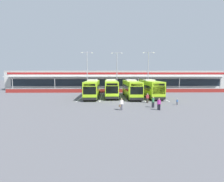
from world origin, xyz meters
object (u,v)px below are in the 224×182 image
pedestrian_child (177,102)px  pedestrian_approaching_bus (159,104)px  pedestrian_with_handbag (121,104)px  lamp_post_east (148,69)px  coach_bus_leftmost (92,89)px  coach_bus_left_centre (111,88)px  coach_bus_centre (131,89)px  pedestrian_near_bin (147,98)px  lamp_post_west (87,69)px  pedestrian_in_dark_coat (153,102)px  lamp_post_centre (117,69)px  coach_bus_right_centre (150,89)px

pedestrian_child → pedestrian_approaching_bus: (-4.06, -3.62, 0.33)m
pedestrian_with_handbag → lamp_post_east: bearing=68.5°
coach_bus_leftmost → coach_bus_left_centre: bearing=17.3°
coach_bus_centre → pedestrian_near_bin: (1.82, -6.90, -0.91)m
lamp_post_west → coach_bus_centre: bearing=-45.4°
pedestrian_approaching_bus → pedestrian_near_bin: bearing=92.8°
coach_bus_leftmost → coach_bus_centre: 8.32m
coach_bus_left_centre → pedestrian_approaching_bus: size_ratio=7.53×
pedestrian_in_dark_coat → pedestrian_approaching_bus: same height
coach_bus_leftmost → pedestrian_approaching_bus: 16.46m
coach_bus_left_centre → pedestrian_in_dark_coat: coach_bus_left_centre is taller
coach_bus_leftmost → lamp_post_west: bearing=103.0°
pedestrian_in_dark_coat → lamp_post_centre: bearing=100.8°
lamp_post_centre → lamp_post_east: same height
pedestrian_with_handbag → pedestrian_child: bearing=21.3°
coach_bus_left_centre → pedestrian_with_handbag: coach_bus_left_centre is taller
coach_bus_centre → coach_bus_right_centre: (4.13, 0.66, 0.00)m
lamp_post_centre → coach_bus_left_centre: bearing=-99.8°
pedestrian_in_dark_coat → pedestrian_approaching_bus: 1.76m
coach_bus_left_centre → pedestrian_with_handbag: size_ratio=7.53×
lamp_post_west → coach_bus_leftmost: bearing=-77.0°
coach_bus_leftmost → pedestrian_in_dark_coat: coach_bus_leftmost is taller
coach_bus_left_centre → lamp_post_west: 12.35m
lamp_post_west → lamp_post_centre: (8.25, 0.83, 0.00)m
coach_bus_left_centre → coach_bus_leftmost: bearing=-162.7°
pedestrian_with_handbag → pedestrian_child: (9.22, 3.59, -0.32)m
pedestrian_child → lamp_post_centre: lamp_post_centre is taller
coach_bus_right_centre → lamp_post_east: size_ratio=1.11×
lamp_post_east → lamp_post_centre: bearing=173.3°
coach_bus_right_centre → pedestrian_with_handbag: coach_bus_right_centre is taller
coach_bus_centre → lamp_post_centre: (-2.55, 11.78, 4.50)m
coach_bus_right_centre → pedestrian_with_handbag: (-7.21, -13.15, -0.93)m
pedestrian_with_handbag → lamp_post_east: lamp_post_east is taller
pedestrian_with_handbag → lamp_post_east: 25.58m
pedestrian_with_handbag → pedestrian_child: size_ratio=1.61×
coach_bus_left_centre → lamp_post_east: lamp_post_east is taller
coach_bus_leftmost → pedestrian_with_handbag: bearing=-67.5°
pedestrian_with_handbag → pedestrian_in_dark_coat: bearing=19.4°
pedestrian_near_bin → coach_bus_left_centre: bearing=126.4°
coach_bus_right_centre → pedestrian_child: (2.02, -9.56, -1.24)m
pedestrian_with_handbag → lamp_post_west: bearing=108.2°
pedestrian_child → pedestrian_approaching_bus: 5.45m
coach_bus_left_centre → pedestrian_in_dark_coat: bearing=-63.6°
coach_bus_left_centre → pedestrian_with_handbag: 14.02m
pedestrian_near_bin → pedestrian_approaching_bus: bearing=-87.2°
pedestrian_near_bin → lamp_post_east: bearing=76.4°
coach_bus_leftmost → lamp_post_centre: (5.77, 11.58, 4.50)m
coach_bus_left_centre → lamp_post_east: 14.69m
lamp_post_east → coach_bus_right_centre: bearing=-100.9°
pedestrian_with_handbag → pedestrian_child: pedestrian_with_handbag is taller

